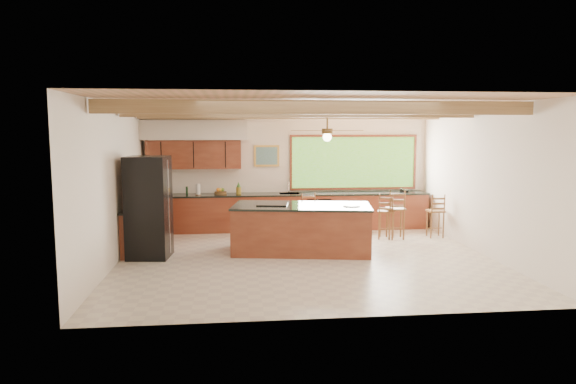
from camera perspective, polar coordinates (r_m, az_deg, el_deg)
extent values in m
plane|color=beige|center=(10.17, 1.97, -7.34)|extent=(7.20, 7.20, 0.00)
cube|color=silver|center=(13.12, 0.00, 2.54)|extent=(7.20, 0.04, 3.00)
cube|color=silver|center=(6.73, 5.92, -1.71)|extent=(7.20, 0.04, 3.00)
cube|color=silver|center=(10.05, -18.76, 0.82)|extent=(0.04, 6.50, 3.00)
cube|color=silver|center=(11.00, 20.91, 1.23)|extent=(0.04, 6.50, 3.00)
cube|color=#AE7657|center=(9.87, 2.04, 9.80)|extent=(7.20, 6.50, 0.04)
cube|color=#9D7F4E|center=(8.28, 3.63, 9.37)|extent=(7.10, 0.15, 0.22)
cube|color=#9D7F4E|center=(10.35, 1.64, 8.89)|extent=(7.10, 0.15, 0.22)
cube|color=#9D7F4E|center=(12.14, 0.49, 8.60)|extent=(7.10, 0.15, 0.22)
cube|color=brown|center=(12.86, -10.40, 4.12)|extent=(2.30, 0.35, 0.70)
cube|color=beige|center=(12.78, -10.48, 6.79)|extent=(2.60, 0.50, 0.48)
cylinder|color=#FFEABF|center=(12.85, -13.59, 5.69)|extent=(0.10, 0.10, 0.01)
cylinder|color=#FFEABF|center=(12.75, -7.30, 5.82)|extent=(0.10, 0.10, 0.01)
cube|color=#7EC044|center=(13.36, 7.29, 3.29)|extent=(3.20, 0.04, 1.30)
cube|color=gold|center=(13.02, -2.40, 4.04)|extent=(0.64, 0.03, 0.54)
cube|color=#43795D|center=(13.00, -2.39, 4.03)|extent=(0.54, 0.01, 0.44)
cube|color=brown|center=(12.91, 0.16, -2.28)|extent=(7.00, 0.65, 0.88)
cube|color=black|center=(12.84, 0.16, -0.25)|extent=(7.04, 0.69, 0.04)
cube|color=brown|center=(11.45, -15.42, -3.72)|extent=(0.65, 2.35, 0.88)
cube|color=black|center=(11.37, -15.50, -1.44)|extent=(0.69, 2.39, 0.04)
cube|color=black|center=(12.68, 3.47, -2.55)|extent=(0.60, 0.02, 0.78)
cube|color=silver|center=(12.84, 0.16, -0.23)|extent=(0.50, 0.38, 0.03)
cylinder|color=silver|center=(13.02, 0.07, 0.60)|extent=(0.03, 0.03, 0.30)
cylinder|color=silver|center=(12.91, 0.12, 1.13)|extent=(0.03, 0.20, 0.03)
cylinder|color=silver|center=(12.72, -9.96, 0.29)|extent=(0.11, 0.11, 0.27)
cylinder|color=#173B1B|center=(12.89, -12.90, 0.16)|extent=(0.06, 0.06, 0.21)
cylinder|color=#173B1B|center=(12.95, -11.17, 0.18)|extent=(0.05, 0.05, 0.19)
cube|color=black|center=(13.44, 12.79, 0.18)|extent=(0.25, 0.23, 0.09)
cube|color=brown|center=(10.59, 1.52, -4.17)|extent=(2.93, 1.72, 0.93)
cube|color=black|center=(10.51, 1.53, -1.57)|extent=(2.98, 1.76, 0.04)
cube|color=black|center=(10.54, -1.74, -1.37)|extent=(0.69, 0.58, 0.02)
cylinder|color=silver|center=(10.43, 7.07, -1.52)|extent=(0.34, 0.34, 0.02)
cube|color=black|center=(10.40, -15.22, -1.65)|extent=(0.85, 0.83, 2.00)
cube|color=silver|center=(10.34, -13.09, -1.63)|extent=(0.03, 0.06, 1.84)
cube|color=brown|center=(11.91, 2.04, -2.01)|extent=(0.44, 0.44, 0.04)
cylinder|color=brown|center=(11.80, 1.40, -3.76)|extent=(0.04, 0.04, 0.63)
cylinder|color=brown|center=(11.84, 2.88, -3.73)|extent=(0.04, 0.04, 0.63)
cylinder|color=brown|center=(12.10, 1.21, -3.49)|extent=(0.04, 0.04, 0.63)
cylinder|color=brown|center=(12.14, 2.65, -3.46)|extent=(0.04, 0.04, 0.63)
cube|color=brown|center=(12.08, 11.87, -1.83)|extent=(0.46, 0.46, 0.04)
cylinder|color=brown|center=(11.94, 11.32, -3.67)|extent=(0.04, 0.04, 0.68)
cylinder|color=brown|center=(12.04, 12.80, -3.62)|extent=(0.04, 0.04, 0.68)
cylinder|color=brown|center=(12.25, 10.86, -3.39)|extent=(0.04, 0.04, 0.68)
cylinder|color=brown|center=(12.35, 12.31, -3.34)|extent=(0.04, 0.04, 0.68)
cube|color=brown|center=(12.03, 10.89, -2.11)|extent=(0.49, 0.49, 0.04)
cylinder|color=brown|center=(11.90, 10.37, -3.81)|extent=(0.04, 0.04, 0.62)
cylinder|color=brown|center=(11.99, 11.75, -3.77)|extent=(0.04, 0.04, 0.62)
cylinder|color=brown|center=(12.18, 9.97, -3.56)|extent=(0.04, 0.04, 0.62)
cylinder|color=brown|center=(12.27, 11.32, -3.51)|extent=(0.04, 0.04, 0.62)
cube|color=brown|center=(12.48, 16.08, -2.03)|extent=(0.38, 0.38, 0.04)
cylinder|color=brown|center=(12.34, 15.65, -3.62)|extent=(0.03, 0.03, 0.60)
cylinder|color=brown|center=(12.45, 16.90, -3.57)|extent=(0.03, 0.03, 0.60)
cylinder|color=brown|center=(12.61, 15.16, -3.39)|extent=(0.03, 0.03, 0.60)
cylinder|color=brown|center=(12.71, 16.39, -3.34)|extent=(0.03, 0.03, 0.60)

